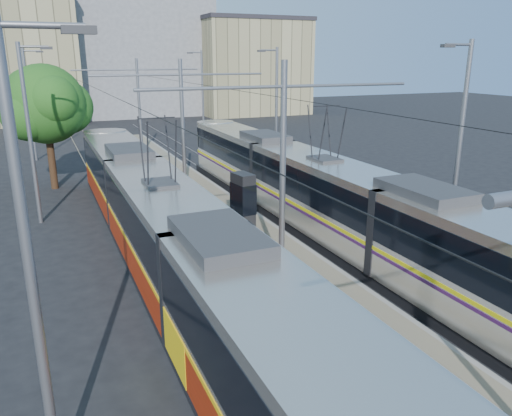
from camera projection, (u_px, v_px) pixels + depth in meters
name	position (u px, v px, depth m)	size (l,w,h in m)	color
platform	(202.00, 207.00, 25.12)	(4.00, 50.00, 0.30)	gray
tactile_strip_left	(174.00, 207.00, 24.52)	(0.70, 50.00, 0.01)	gray
tactile_strip_right	(229.00, 201.00, 25.63)	(0.70, 50.00, 0.01)	gray
rails	(202.00, 209.00, 25.16)	(8.71, 70.00, 0.03)	gray
tram_left	(163.00, 230.00, 17.08)	(2.43, 29.44, 5.50)	black
tram_right	(323.00, 194.00, 21.02)	(2.43, 29.63, 5.50)	black
catenary	(219.00, 127.00, 21.36)	(9.20, 70.00, 7.00)	slate
street_lamps	(178.00, 118.00, 27.47)	(15.18, 38.22, 8.00)	slate
shelter	(243.00, 200.00, 21.05)	(0.83, 1.19, 2.44)	black
tree	(51.00, 105.00, 28.12)	(4.86, 4.50, 7.07)	#382314
building_left	(2.00, 60.00, 57.01)	(16.32, 12.24, 14.22)	tan
building_centre	(136.00, 51.00, 66.35)	(18.36, 14.28, 16.21)	gray
building_right	(250.00, 66.00, 66.99)	(14.28, 10.20, 12.38)	tan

